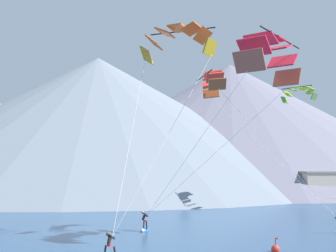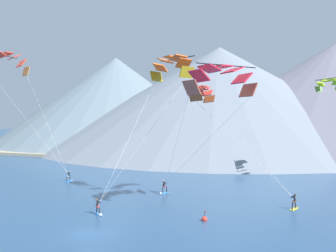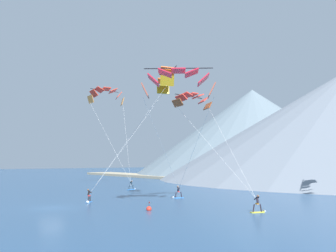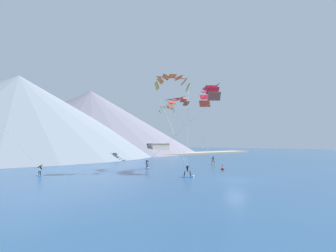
% 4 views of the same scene
% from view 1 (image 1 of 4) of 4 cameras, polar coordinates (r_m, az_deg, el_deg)
% --- Properties ---
extents(kitesurfer_mid_center, '(1.59, 1.42, 1.70)m').
position_cam_1_polar(kitesurfer_mid_center, '(29.02, -6.79, -14.91)').
color(kitesurfer_mid_center, '#337FDB').
rests_on(kitesurfer_mid_center, ground).
extents(kitesurfer_far_left, '(0.95, 1.77, 1.76)m').
position_cam_1_polar(kitesurfer_far_left, '(40.91, -2.94, -11.91)').
color(kitesurfer_far_left, '#337FDB').
rests_on(kitesurfer_far_left, ground).
extents(parafoil_kite_near_lead, '(11.16, 5.51, 12.08)m').
position_cam_1_polar(parafoil_kite_near_lead, '(39.76, 5.52, 5.38)').
color(parafoil_kite_near_lead, brown).
extents(parafoil_kite_mid_center, '(7.86, 10.16, 15.51)m').
position_cam_1_polar(parafoil_kite_mid_center, '(38.25, 1.19, 10.51)').
color(parafoil_kite_mid_center, '#AC8E18').
extents(parafoil_kite_far_left, '(12.21, 10.97, 13.64)m').
position_cam_1_polar(parafoil_kite_far_left, '(36.02, 12.21, 8.56)').
color(parafoil_kite_far_left, '#A84D39').
extents(parafoil_kite_distant_high_outer, '(3.86, 4.37, 1.87)m').
position_cam_1_polar(parafoil_kite_distant_high_outer, '(61.65, 15.64, 3.98)').
color(parafoil_kite_distant_high_outer, '#5A8E39').
extents(race_marker_buoy, '(0.56, 0.56, 1.02)m').
position_cam_1_polar(race_marker_buoy, '(32.15, 12.98, -14.42)').
color(race_marker_buoy, red).
rests_on(race_marker_buoy, ground).
extents(shoreline_strip, '(180.00, 10.00, 0.70)m').
position_cam_1_polar(shoreline_strip, '(74.34, -3.28, -8.87)').
color(shoreline_strip, tan).
rests_on(shoreline_strip, ground).
extents(shore_building_harbour_front, '(7.15, 6.23, 5.79)m').
position_cam_1_polar(shore_building_harbour_front, '(79.21, -15.45, -6.61)').
color(shore_building_harbour_front, '#B7AD9E').
rests_on(shore_building_harbour_front, ground).
extents(shore_building_promenade_mid, '(5.69, 7.13, 6.96)m').
position_cam_1_polar(shore_building_promenade_mid, '(78.87, 0.86, -6.37)').
color(shore_building_promenade_mid, silver).
rests_on(shore_building_promenade_mid, ground).
extents(shore_building_quay_east, '(8.62, 7.08, 4.66)m').
position_cam_1_polar(shore_building_quay_east, '(81.88, 18.56, -6.87)').
color(shore_building_quay_east, beige).
rests_on(shore_building_quay_east, ground).
extents(shore_building_quay_west, '(6.50, 6.63, 4.26)m').
position_cam_1_polar(shore_building_quay_west, '(78.39, -7.94, -7.31)').
color(shore_building_quay_west, beige).
rests_on(shore_building_quay_west, ground).
extents(mountain_peak_west_ridge, '(112.60, 112.60, 33.08)m').
position_cam_1_polar(mountain_peak_west_ridge, '(127.21, 7.61, 0.13)').
color(mountain_peak_west_ridge, slate).
rests_on(mountain_peak_west_ridge, ground).
extents(mountain_peak_central_summit, '(109.68, 109.68, 31.60)m').
position_cam_1_polar(mountain_peak_central_summit, '(113.02, -8.61, 0.39)').
color(mountain_peak_central_summit, gray).
rests_on(mountain_peak_central_summit, ground).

